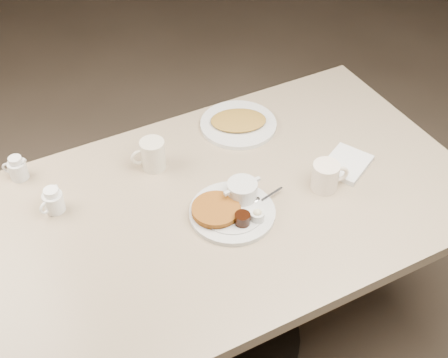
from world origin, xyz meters
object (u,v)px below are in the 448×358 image
creamer_left (53,201)px  diner_table (227,238)px  coffee_mug_far (152,155)px  creamer_right (17,169)px  coffee_mug_near (326,176)px  main_plate (232,207)px  hash_plate (238,123)px

creamer_left → diner_table: bearing=-23.3°
coffee_mug_far → creamer_right: size_ratio=1.45×
coffee_mug_far → creamer_left: bearing=-172.8°
coffee_mug_far → creamer_left: 0.33m
coffee_mug_near → creamer_right: bearing=149.6°
coffee_mug_near → main_plate: bearing=172.9°
main_plate → coffee_mug_near: bearing=-7.1°
main_plate → creamer_left: bearing=151.1°
main_plate → coffee_mug_far: size_ratio=2.74×
diner_table → coffee_mug_far: size_ratio=12.91×
coffee_mug_near → hash_plate: (-0.09, 0.39, -0.03)m
creamer_left → coffee_mug_far: bearing=7.2°
hash_plate → diner_table: bearing=-124.1°
creamer_right → coffee_mug_near: bearing=-30.4°
coffee_mug_near → coffee_mug_far: 0.54m
main_plate → hash_plate: (0.21, 0.35, -0.01)m
creamer_left → hash_plate: (0.67, 0.10, -0.02)m
diner_table → main_plate: main_plate is taller
diner_table → coffee_mug_near: coffee_mug_near is taller
coffee_mug_far → hash_plate: size_ratio=0.34×
hash_plate → main_plate: bearing=-121.3°
diner_table → coffee_mug_far: (-0.14, 0.24, 0.22)m
diner_table → main_plate: (-0.01, -0.05, 0.19)m
coffee_mug_far → creamer_left: (-0.33, -0.04, -0.01)m
diner_table → coffee_mug_far: bearing=119.4°
creamer_right → creamer_left: bearing=-73.2°
coffee_mug_far → coffee_mug_near: bearing=-37.8°
main_plate → creamer_right: size_ratio=3.98×
hash_plate → creamer_left: bearing=-171.5°
diner_table → coffee_mug_near: (0.29, -0.09, 0.22)m
diner_table → creamer_right: (-0.52, 0.39, 0.21)m
coffee_mug_near → creamer_right: coffee_mug_near is taller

